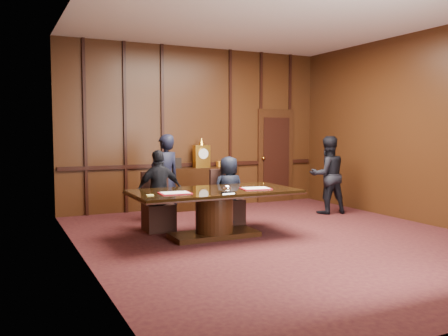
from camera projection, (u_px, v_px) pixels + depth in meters
The scene contains 13 objects.
room at pixel (283, 129), 7.41m from camera, with size 7.00×7.04×3.50m.
sideboard at pixel (202, 186), 10.29m from camera, with size 1.60×0.45×1.54m.
conference_table at pixel (214, 205), 7.52m from camera, with size 2.62×1.32×0.76m.
folder_left at pixel (175, 193), 7.07m from camera, with size 0.48×0.36×0.02m.
folder_right at pixel (256, 188), 7.63m from camera, with size 0.51×0.40×0.02m.
inkstand at pixel (227, 190), 7.09m from camera, with size 0.20×0.14×0.12m.
notepad at pixel (150, 195), 6.85m from camera, with size 0.10×0.07×0.01m, color #F6F578.
chair_left at pixel (158, 213), 8.05m from camera, with size 0.48×0.48×0.99m.
chair_right at pixel (227, 208), 8.61m from camera, with size 0.55×0.55×0.99m.
signatory_left at pixel (159, 191), 7.95m from camera, with size 0.81×0.34×1.38m, color black.
signatory_right at pixel (229, 191), 8.51m from camera, with size 0.60×0.39×1.24m, color black.
witness_left at pixel (165, 178), 8.79m from camera, with size 0.59×0.39×1.63m, color black.
witness_right at pixel (328, 175), 9.67m from camera, with size 0.77×0.60×1.58m, color black.
Camera 1 is at (-3.99, -6.16, 1.71)m, focal length 38.00 mm.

